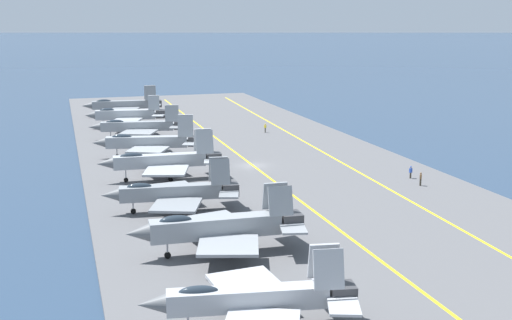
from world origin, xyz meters
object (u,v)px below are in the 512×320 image
at_px(crew_blue_vest, 411,172).
at_px(parked_jet_second, 219,227).
at_px(parked_jet_sixth, 140,126).
at_px(crew_yellow_vest, 265,128).
at_px(parked_jet_seventh, 127,115).
at_px(crew_brown_vest, 421,178).
at_px(parked_jet_nearest, 254,299).
at_px(parked_jet_eighth, 124,105).
at_px(parked_jet_fourth, 163,161).
at_px(parked_jet_third, 174,192).
at_px(parked_jet_fifth, 149,142).

bearing_deg(crew_blue_vest, parked_jet_second, 122.56).
bearing_deg(parked_jet_sixth, crew_yellow_vest, -90.03).
distance_m(parked_jet_seventh, crew_yellow_vest, 27.95).
relative_size(parked_jet_second, crew_brown_vest, 9.25).
bearing_deg(parked_jet_second, parked_jet_nearest, 175.73).
relative_size(parked_jet_nearest, parked_jet_eighth, 0.88).
bearing_deg(parked_jet_second, parked_jet_eighth, -0.06).
bearing_deg(parked_jet_fourth, parked_jet_third, 175.93).
relative_size(parked_jet_seventh, crew_blue_vest, 9.28).
bearing_deg(parked_jet_third, parked_jet_fourth, -4.07).
distance_m(parked_jet_nearest, parked_jet_seventh, 88.27).
xyz_separation_m(parked_jet_nearest, parked_jet_third, (29.30, 0.53, 0.06)).
height_order(parked_jet_fifth, parked_jet_seventh, parked_jet_fifth).
bearing_deg(crew_blue_vest, parked_jet_fourth, 74.55).
relative_size(parked_jet_nearest, parked_jet_fifth, 0.91).
bearing_deg(parked_jet_fifth, parked_jet_third, 177.58).
xyz_separation_m(parked_jet_third, parked_jet_seventh, (58.97, -0.79, 0.41)).
relative_size(parked_jet_fifth, crew_brown_vest, 9.52).
bearing_deg(parked_jet_third, parked_jet_nearest, -178.96).
height_order(parked_jet_fifth, parked_jet_sixth, parked_jet_fifth).
height_order(parked_jet_nearest, parked_jet_seventh, parked_jet_seventh).
relative_size(parked_jet_second, crew_blue_vest, 9.66).
xyz_separation_m(parked_jet_third, crew_yellow_vest, (46.03, -25.51, -1.32)).
distance_m(parked_jet_nearest, crew_brown_vest, 44.92).
bearing_deg(parked_jet_nearest, parked_jet_eighth, -0.67).
bearing_deg(parked_jet_fourth, parked_jet_sixth, -1.21).
relative_size(parked_jet_second, parked_jet_seventh, 1.04).
bearing_deg(parked_jet_fourth, crew_yellow_vest, -38.15).
bearing_deg(crew_brown_vest, crew_blue_vest, -11.76).
distance_m(parked_jet_sixth, crew_blue_vest, 51.19).
distance_m(crew_yellow_vest, crew_brown_vest, 44.57).
bearing_deg(parked_jet_sixth, crew_blue_vest, -141.61).
xyz_separation_m(parked_jet_third, parked_jet_fourth, (14.90, -1.06, 0.40)).
bearing_deg(parked_jet_eighth, parked_jet_second, 179.94).
height_order(parked_jet_third, parked_jet_fourth, parked_jet_fourth).
bearing_deg(crew_brown_vest, parked_jet_sixth, 35.14).
bearing_deg(crew_brown_vest, parked_jet_third, 93.58).
distance_m(parked_jet_seventh, crew_brown_vest, 65.27).
height_order(parked_jet_eighth, crew_brown_vest, parked_jet_eighth).
relative_size(parked_jet_fourth, parked_jet_sixth, 0.96).
bearing_deg(crew_yellow_vest, parked_jet_third, 151.01).
bearing_deg(parked_jet_eighth, parked_jet_seventh, 176.58).
xyz_separation_m(parked_jet_nearest, parked_jet_fourth, (44.20, -0.53, 0.46)).
bearing_deg(parked_jet_fourth, crew_blue_vest, -105.45).
height_order(parked_jet_seventh, parked_jet_eighth, parked_jet_eighth).
height_order(parked_jet_third, crew_blue_vest, parked_jet_third).
bearing_deg(parked_jet_fourth, parked_jet_fifth, -0.77).
relative_size(parked_jet_nearest, parked_jet_fourth, 0.92).
bearing_deg(parked_jet_fifth, parked_jet_seventh, 0.93).
bearing_deg(parked_jet_fourth, parked_jet_eighth, -0.66).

